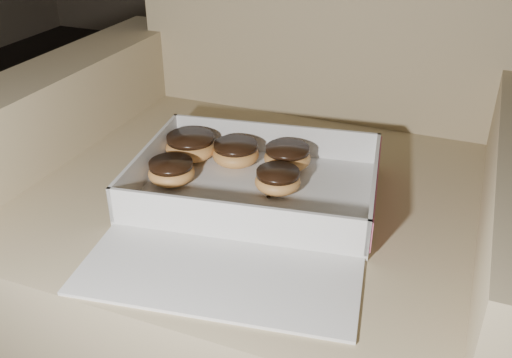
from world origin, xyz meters
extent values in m
plane|color=black|center=(0.00, 0.00, 0.00)|extent=(4.50, 4.50, 0.00)
cube|color=#9A8762|center=(0.27, 0.06, 0.23)|extent=(0.79, 0.79, 0.46)
cube|color=#9A8762|center=(-0.15, 0.06, 0.31)|extent=(0.13, 0.79, 0.61)
cube|color=#9A8762|center=(0.70, 0.06, 0.31)|extent=(0.13, 0.79, 0.61)
cube|color=silver|center=(0.28, 0.00, 0.46)|extent=(0.43, 0.35, 0.01)
cube|color=silver|center=(0.26, 0.14, 0.50)|extent=(0.39, 0.06, 0.06)
cube|color=silver|center=(0.30, -0.14, 0.50)|extent=(0.39, 0.06, 0.06)
cube|color=silver|center=(0.09, -0.03, 0.50)|extent=(0.05, 0.29, 0.06)
cube|color=silver|center=(0.47, 0.03, 0.50)|extent=(0.05, 0.29, 0.06)
cube|color=#CB527A|center=(0.47, 0.03, 0.50)|extent=(0.04, 0.28, 0.05)
cube|color=silver|center=(0.32, -0.22, 0.46)|extent=(0.40, 0.22, 0.01)
ellipsoid|color=#DF9A4E|center=(0.30, 0.09, 0.49)|extent=(0.08, 0.08, 0.04)
cylinder|color=black|center=(0.30, 0.09, 0.50)|extent=(0.08, 0.08, 0.01)
ellipsoid|color=#DF9A4E|center=(0.32, 0.01, 0.49)|extent=(0.08, 0.08, 0.04)
cylinder|color=black|center=(0.32, 0.01, 0.50)|extent=(0.07, 0.07, 0.01)
ellipsoid|color=#DF9A4E|center=(0.13, 0.06, 0.49)|extent=(0.09, 0.09, 0.04)
cylinder|color=black|center=(0.13, 0.06, 0.51)|extent=(0.09, 0.09, 0.01)
ellipsoid|color=#DF9A4E|center=(0.21, 0.07, 0.49)|extent=(0.08, 0.08, 0.04)
cylinder|color=black|center=(0.21, 0.07, 0.51)|extent=(0.08, 0.08, 0.01)
ellipsoid|color=#DF9A4E|center=(0.14, -0.03, 0.49)|extent=(0.08, 0.08, 0.04)
cylinder|color=black|center=(0.14, -0.03, 0.50)|extent=(0.07, 0.07, 0.01)
ellipsoid|color=black|center=(0.31, -0.02, 0.47)|extent=(0.01, 0.01, 0.00)
ellipsoid|color=black|center=(0.28, -0.11, 0.47)|extent=(0.01, 0.01, 0.00)
ellipsoid|color=black|center=(0.38, -0.05, 0.47)|extent=(0.01, 0.01, 0.00)
camera|label=1|loc=(0.59, -0.77, 0.95)|focal=40.00mm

